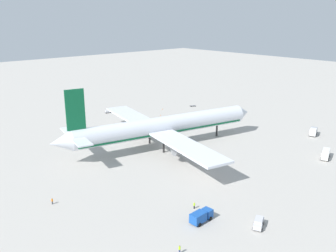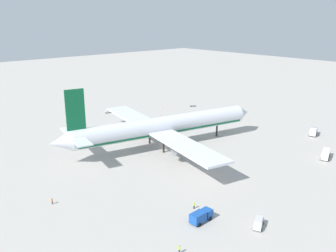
{
  "view_description": "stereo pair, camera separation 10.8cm",
  "coord_description": "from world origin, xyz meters",
  "px_view_note": "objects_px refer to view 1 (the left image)",
  "views": [
    {
      "loc": [
        -82.35,
        -94.02,
        45.28
      ],
      "look_at": [
        3.83,
        2.42,
        6.32
      ],
      "focal_mm": 39.17,
      "sensor_mm": 36.0,
      "label": 1
    },
    {
      "loc": [
        -82.27,
        -94.09,
        45.28
      ],
      "look_at": [
        3.83,
        2.42,
        6.32
      ],
      "focal_mm": 39.17,
      "sensor_mm": 36.0,
      "label": 2
    }
  ],
  "objects_px": {
    "airliner": "(161,127)",
    "baggage_cart_0": "(108,111)",
    "service_van": "(259,223)",
    "ground_worker_1": "(180,249)",
    "service_truck_2": "(201,216)",
    "ground_worker_0": "(194,205)",
    "traffic_cone_1": "(162,109)",
    "service_truck_0": "(326,154)",
    "ground_worker_2": "(52,201)",
    "traffic_cone_0": "(160,115)",
    "baggage_cart_1": "(193,106)",
    "service_truck_1": "(313,131)"
  },
  "relations": [
    {
      "from": "service_van",
      "to": "ground_worker_1",
      "type": "distance_m",
      "value": 20.34
    },
    {
      "from": "service_truck_0",
      "to": "ground_worker_2",
      "type": "relative_size",
      "value": 4.47
    },
    {
      "from": "service_truck_0",
      "to": "traffic_cone_0",
      "type": "xyz_separation_m",
      "value": [
        -5.79,
        77.35,
        -1.25
      ]
    },
    {
      "from": "baggage_cart_0",
      "to": "ground_worker_1",
      "type": "height_order",
      "value": "ground_worker_1"
    },
    {
      "from": "airliner",
      "to": "ground_worker_2",
      "type": "bearing_deg",
      "value": -164.2
    },
    {
      "from": "traffic_cone_1",
      "to": "ground_worker_1",
      "type": "bearing_deg",
      "value": -129.24
    },
    {
      "from": "traffic_cone_0",
      "to": "ground_worker_2",
      "type": "bearing_deg",
      "value": -148.47
    },
    {
      "from": "service_truck_1",
      "to": "baggage_cart_0",
      "type": "height_order",
      "value": "service_truck_1"
    },
    {
      "from": "airliner",
      "to": "ground_worker_0",
      "type": "distance_m",
      "value": 45.57
    },
    {
      "from": "service_truck_1",
      "to": "baggage_cart_1",
      "type": "relative_size",
      "value": 1.8
    },
    {
      "from": "baggage_cart_1",
      "to": "traffic_cone_0",
      "type": "distance_m",
      "value": 25.02
    },
    {
      "from": "airliner",
      "to": "service_truck_0",
      "type": "xyz_separation_m",
      "value": [
        33.41,
        -44.59,
        -6.04
      ]
    },
    {
      "from": "airliner",
      "to": "ground_worker_2",
      "type": "height_order",
      "value": "airliner"
    },
    {
      "from": "service_van",
      "to": "ground_worker_0",
      "type": "distance_m",
      "value": 16.03
    },
    {
      "from": "baggage_cart_0",
      "to": "ground_worker_2",
      "type": "relative_size",
      "value": 2.1
    },
    {
      "from": "airliner",
      "to": "traffic_cone_0",
      "type": "height_order",
      "value": "airliner"
    },
    {
      "from": "airliner",
      "to": "baggage_cart_0",
      "type": "distance_m",
      "value": 55.54
    },
    {
      "from": "airliner",
      "to": "service_van",
      "type": "xyz_separation_m",
      "value": [
        -17.99,
        -54.07,
        -6.53
      ]
    },
    {
      "from": "baggage_cart_1",
      "to": "ground_worker_2",
      "type": "bearing_deg",
      "value": -153.83
    },
    {
      "from": "baggage_cart_0",
      "to": "baggage_cart_1",
      "type": "height_order",
      "value": "baggage_cart_0"
    },
    {
      "from": "service_truck_0",
      "to": "ground_worker_0",
      "type": "distance_m",
      "value": 56.62
    },
    {
      "from": "service_truck_0",
      "to": "service_truck_2",
      "type": "xyz_separation_m",
      "value": [
        -59.5,
        0.52,
        -0.06
      ]
    },
    {
      "from": "airliner",
      "to": "traffic_cone_1",
      "type": "bearing_deg",
      "value": 48.74
    },
    {
      "from": "baggage_cart_1",
      "to": "ground_worker_0",
      "type": "bearing_deg",
      "value": -135.3
    },
    {
      "from": "baggage_cart_1",
      "to": "traffic_cone_0",
      "type": "bearing_deg",
      "value": -173.13
    },
    {
      "from": "service_truck_2",
      "to": "ground_worker_1",
      "type": "height_order",
      "value": "service_truck_2"
    },
    {
      "from": "baggage_cart_0",
      "to": "baggage_cart_1",
      "type": "relative_size",
      "value": 0.97
    },
    {
      "from": "ground_worker_0",
      "to": "service_truck_0",
      "type": "bearing_deg",
      "value": -5.85
    },
    {
      "from": "service_truck_2",
      "to": "service_van",
      "type": "relative_size",
      "value": 1.23
    },
    {
      "from": "baggage_cart_0",
      "to": "ground_worker_1",
      "type": "xyz_separation_m",
      "value": [
        -49.77,
        -103.03,
        0.17
      ]
    },
    {
      "from": "traffic_cone_0",
      "to": "traffic_cone_1",
      "type": "xyz_separation_m",
      "value": [
        8.19,
        8.05,
        0.0
      ]
    },
    {
      "from": "airliner",
      "to": "service_truck_0",
      "type": "relative_size",
      "value": 10.93
    },
    {
      "from": "baggage_cart_0",
      "to": "ground_worker_0",
      "type": "distance_m",
      "value": 98.98
    },
    {
      "from": "airliner",
      "to": "service_truck_1",
      "type": "bearing_deg",
      "value": -29.27
    },
    {
      "from": "ground_worker_0",
      "to": "ground_worker_2",
      "type": "height_order",
      "value": "ground_worker_0"
    },
    {
      "from": "service_van",
      "to": "traffic_cone_0",
      "type": "height_order",
      "value": "service_van"
    },
    {
      "from": "airliner",
      "to": "baggage_cart_1",
      "type": "xyz_separation_m",
      "value": [
        52.46,
        35.76,
        -7.3
      ]
    },
    {
      "from": "ground_worker_2",
      "to": "traffic_cone_0",
      "type": "xyz_separation_m",
      "value": [
        75.49,
        46.31,
        -0.54
      ]
    },
    {
      "from": "ground_worker_2",
      "to": "traffic_cone_0",
      "type": "height_order",
      "value": "ground_worker_2"
    },
    {
      "from": "ground_worker_0",
      "to": "traffic_cone_0",
      "type": "bearing_deg",
      "value": 54.78
    },
    {
      "from": "service_van",
      "to": "ground_worker_0",
      "type": "height_order",
      "value": "service_van"
    },
    {
      "from": "airliner",
      "to": "ground_worker_1",
      "type": "bearing_deg",
      "value": -127.48
    },
    {
      "from": "baggage_cart_0",
      "to": "traffic_cone_0",
      "type": "height_order",
      "value": "baggage_cart_0"
    },
    {
      "from": "service_truck_2",
      "to": "ground_worker_0",
      "type": "height_order",
      "value": "service_truck_2"
    },
    {
      "from": "service_truck_1",
      "to": "service_truck_2",
      "type": "height_order",
      "value": "service_truck_1"
    },
    {
      "from": "airliner",
      "to": "traffic_cone_0",
      "type": "relative_size",
      "value": 142.97
    },
    {
      "from": "service_truck_2",
      "to": "ground_worker_1",
      "type": "distance_m",
      "value": 12.77
    },
    {
      "from": "service_van",
      "to": "traffic_cone_1",
      "type": "xyz_separation_m",
      "value": [
        53.8,
        94.89,
        -0.76
      ]
    },
    {
      "from": "traffic_cone_0",
      "to": "traffic_cone_1",
      "type": "distance_m",
      "value": 11.48
    },
    {
      "from": "service_truck_2",
      "to": "traffic_cone_0",
      "type": "relative_size",
      "value": 11.07
    }
  ]
}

